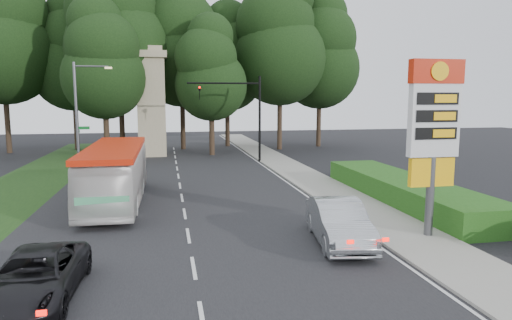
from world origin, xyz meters
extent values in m
plane|color=black|center=(0.00, 0.00, 0.00)|extent=(120.00, 120.00, 0.00)
cube|color=black|center=(0.00, 12.00, 0.01)|extent=(14.00, 80.00, 0.02)
cube|color=gray|center=(8.50, 12.00, 0.06)|extent=(3.00, 80.00, 0.12)
cube|color=#193814|center=(-9.50, 18.00, 0.01)|extent=(5.00, 50.00, 0.02)
cube|color=#1E4F15|center=(11.50, 8.00, 0.60)|extent=(3.00, 14.00, 1.20)
cylinder|color=#59595E|center=(9.20, 2.00, 1.60)|extent=(0.32, 0.32, 3.20)
cube|color=#FFB60D|center=(9.20, 2.00, 2.60)|extent=(1.80, 0.25, 1.10)
cube|color=silver|center=(9.20, 2.00, 4.60)|extent=(2.00, 0.35, 2.80)
cube|color=red|center=(9.20, 2.00, 6.40)|extent=(2.10, 0.40, 0.90)
cylinder|color=#FFB60D|center=(9.20, 1.78, 6.40)|extent=(0.70, 0.05, 0.70)
cube|color=black|center=(9.20, 1.81, 5.40)|extent=(1.70, 0.04, 0.45)
cube|color=black|center=(9.20, 1.81, 4.75)|extent=(1.70, 0.04, 0.45)
cube|color=black|center=(9.20, 1.81, 4.10)|extent=(1.70, 0.04, 0.45)
cylinder|color=black|center=(7.00, 24.00, 3.60)|extent=(0.20, 0.20, 7.20)
cylinder|color=black|center=(4.00, 24.00, 6.60)|extent=(6.00, 0.14, 0.14)
imported|color=black|center=(2.00, 24.00, 6.35)|extent=(0.18, 0.22, 1.10)
sphere|color=#FF0C05|center=(2.00, 23.85, 6.25)|extent=(0.18, 0.18, 0.18)
cylinder|color=#59595E|center=(-7.20, 22.00, 4.00)|extent=(0.20, 0.20, 8.00)
cylinder|color=#59595E|center=(-6.00, 22.00, 7.70)|extent=(2.40, 0.12, 0.12)
cube|color=#FFE599|center=(-4.80, 22.00, 7.60)|extent=(0.50, 0.22, 0.14)
cube|color=#0C591E|center=(-6.75, 22.00, 3.20)|extent=(0.85, 0.04, 0.22)
cube|color=#0C591E|center=(-7.20, 22.45, 2.90)|extent=(0.04, 0.85, 0.22)
cube|color=tan|center=(-2.00, 30.00, 4.50)|extent=(2.50, 2.50, 9.00)
cube|color=tan|center=(-2.00, 30.00, 9.30)|extent=(3.00, 3.00, 0.60)
cube|color=tan|center=(-2.00, 30.00, 9.80)|extent=(2.20, 2.20, 0.50)
cylinder|color=#2D2116|center=(-16.00, 35.00, 3.15)|extent=(0.50, 0.50, 6.30)
sphere|color=black|center=(-16.00, 35.00, 9.62)|extent=(9.80, 9.80, 9.80)
sphere|color=black|center=(-16.00, 35.00, 13.12)|extent=(8.40, 8.40, 8.40)
cylinder|color=#2D2116|center=(-10.00, 37.00, 2.70)|extent=(0.50, 0.50, 5.40)
sphere|color=black|center=(-10.00, 37.00, 8.25)|extent=(8.40, 8.40, 8.40)
sphere|color=black|center=(-10.00, 37.00, 11.25)|extent=(7.20, 7.20, 7.20)
sphere|color=black|center=(-10.00, 37.00, 13.80)|extent=(5.40, 5.40, 5.40)
cylinder|color=#2D2116|center=(-5.00, 33.00, 3.24)|extent=(0.50, 0.50, 6.48)
sphere|color=black|center=(-5.00, 33.00, 9.90)|extent=(10.08, 10.08, 10.08)
sphere|color=black|center=(-5.00, 33.00, 13.50)|extent=(8.64, 8.64, 8.64)
cylinder|color=#2D2116|center=(1.00, 35.00, 2.97)|extent=(0.50, 0.50, 5.94)
sphere|color=black|center=(1.00, 35.00, 9.08)|extent=(9.24, 9.24, 9.24)
sphere|color=black|center=(1.00, 35.00, 12.38)|extent=(7.92, 7.92, 7.92)
sphere|color=black|center=(1.00, 35.00, 15.18)|extent=(5.94, 5.94, 5.94)
cylinder|color=#2D2116|center=(6.00, 37.00, 2.61)|extent=(0.50, 0.50, 5.22)
sphere|color=black|center=(6.00, 37.00, 7.97)|extent=(8.12, 8.12, 8.12)
sphere|color=black|center=(6.00, 37.00, 10.88)|extent=(6.96, 6.96, 6.96)
sphere|color=black|center=(6.00, 37.00, 13.34)|extent=(5.22, 5.22, 5.22)
cylinder|color=#2D2116|center=(11.00, 33.00, 3.06)|extent=(0.50, 0.50, 6.12)
sphere|color=black|center=(11.00, 33.00, 9.35)|extent=(9.52, 9.52, 9.52)
sphere|color=black|center=(11.00, 33.00, 12.75)|extent=(8.16, 8.16, 8.16)
cylinder|color=#2D2116|center=(16.00, 35.00, 2.79)|extent=(0.50, 0.50, 5.58)
sphere|color=black|center=(16.00, 35.00, 8.53)|extent=(8.68, 8.68, 8.68)
sphere|color=black|center=(16.00, 35.00, 11.62)|extent=(7.44, 7.44, 7.44)
sphere|color=black|center=(16.00, 35.00, 14.26)|extent=(5.58, 5.58, 5.58)
cylinder|color=#2D2116|center=(-6.00, 29.00, 2.34)|extent=(0.50, 0.50, 4.68)
sphere|color=black|center=(-6.00, 29.00, 7.15)|extent=(7.28, 7.28, 7.28)
sphere|color=black|center=(-6.00, 29.00, 9.75)|extent=(6.24, 6.24, 6.24)
sphere|color=black|center=(-6.00, 29.00, 11.96)|extent=(4.68, 4.68, 4.68)
cylinder|color=#2D2116|center=(3.50, 29.50, 2.16)|extent=(0.50, 0.50, 4.32)
sphere|color=black|center=(3.50, 29.50, 6.60)|extent=(6.72, 6.72, 6.72)
sphere|color=black|center=(3.50, 29.50, 9.00)|extent=(5.76, 5.76, 5.76)
sphere|color=black|center=(3.50, 29.50, 11.04)|extent=(4.32, 4.32, 4.32)
imported|color=silver|center=(-3.36, 10.46, 1.49)|extent=(2.60, 10.73, 2.98)
imported|color=#B0B4B8|center=(5.50, 2.01, 0.81)|extent=(2.38, 5.13, 1.63)
imported|color=black|center=(-4.32, -0.98, 0.66)|extent=(2.36, 4.83, 1.32)
camera|label=1|loc=(-0.75, -13.63, 5.44)|focal=32.00mm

